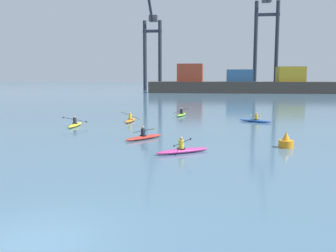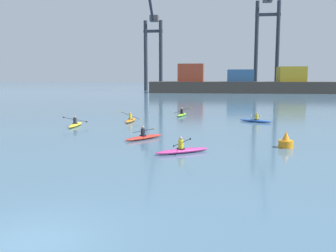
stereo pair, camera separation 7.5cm
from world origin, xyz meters
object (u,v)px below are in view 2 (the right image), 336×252
(kayak_red, at_px, (144,137))
(kayak_lime, at_px, (182,114))
(channel_buoy, at_px, (286,142))
(kayak_magenta, at_px, (182,150))
(gantry_crane_west_mid, at_px, (267,32))
(kayak_yellow, at_px, (75,124))
(gantry_crane_west, at_px, (153,42))
(kayak_orange, at_px, (131,120))
(kayak_blue, at_px, (256,120))
(container_barge, at_px, (239,84))

(kayak_red, bearing_deg, kayak_lime, 86.37)
(channel_buoy, xyz_separation_m, kayak_magenta, (-6.19, -2.55, -0.19))
(channel_buoy, bearing_deg, gantry_crane_west_mid, 83.86)
(kayak_yellow, relative_size, kayak_lime, 1.00)
(gantry_crane_west, height_order, channel_buoy, gantry_crane_west)
(kayak_lime, height_order, kayak_orange, kayak_orange)
(kayak_yellow, bearing_deg, gantry_crane_west, 95.80)
(gantry_crane_west, bearing_deg, kayak_yellow, -84.20)
(kayak_magenta, bearing_deg, gantry_crane_west_mid, 80.63)
(kayak_blue, relative_size, kayak_yellow, 0.94)
(kayak_blue, distance_m, kayak_lime, 9.26)
(kayak_magenta, bearing_deg, gantry_crane_west, 100.94)
(container_barge, relative_size, gantry_crane_west, 1.47)
(kayak_yellow, xyz_separation_m, kayak_orange, (4.05, 4.10, -0.00))
(gantry_crane_west, xyz_separation_m, kayak_red, (16.92, -99.29, -16.13))
(kayak_magenta, relative_size, kayak_orange, 0.93)
(gantry_crane_west, height_order, kayak_magenta, gantry_crane_west)
(kayak_yellow, height_order, kayak_magenta, kayak_magenta)
(channel_buoy, distance_m, kayak_blue, 13.36)
(channel_buoy, bearing_deg, gantry_crane_west, 104.54)
(gantry_crane_west_mid, bearing_deg, kayak_orange, -104.92)
(kayak_magenta, bearing_deg, channel_buoy, 22.42)
(kayak_yellow, bearing_deg, kayak_red, -39.22)
(gantry_crane_west_mid, relative_size, kayak_yellow, 11.20)
(container_barge, height_order, channel_buoy, container_barge)
(kayak_yellow, xyz_separation_m, kayak_magenta, (10.58, -10.53, -0.00))
(container_barge, bearing_deg, kayak_yellow, -103.24)
(kayak_red, bearing_deg, kayak_magenta, -54.82)
(container_barge, xyz_separation_m, channel_buoy, (-1.58, -85.95, -2.29))
(kayak_red, xyz_separation_m, kayak_orange, (-3.39, 10.17, -0.00))
(container_barge, relative_size, kayak_red, 16.50)
(channel_buoy, relative_size, kayak_red, 0.32)
(container_barge, bearing_deg, channel_buoy, -91.05)
(kayak_red, bearing_deg, gantry_crane_west, 99.67)
(gantry_crane_west_mid, distance_m, kayak_magenta, 105.82)
(gantry_crane_west, relative_size, kayak_yellow, 10.20)
(container_barge, relative_size, kayak_orange, 15.10)
(kayak_orange, bearing_deg, kayak_magenta, -65.95)
(container_barge, xyz_separation_m, gantry_crane_west, (-27.83, 15.25, 13.65))
(gantry_crane_west, bearing_deg, channel_buoy, -75.46)
(channel_buoy, relative_size, kayak_orange, 0.29)
(channel_buoy, xyz_separation_m, kayak_blue, (-0.55, 13.35, -0.19))
(gantry_crane_west_mid, height_order, kayak_magenta, gantry_crane_west_mid)
(container_barge, height_order, kayak_lime, container_barge)
(kayak_blue, height_order, kayak_orange, kayak_orange)
(kayak_lime, bearing_deg, kayak_orange, -124.86)
(container_barge, distance_m, gantry_crane_west_mid, 23.39)
(kayak_orange, bearing_deg, kayak_lime, 55.14)
(channel_buoy, height_order, kayak_orange, kayak_orange)
(channel_buoy, distance_m, kayak_red, 9.52)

